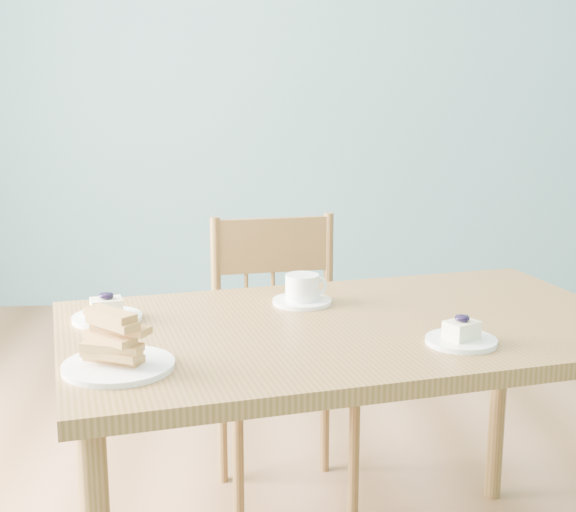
{
  "coord_description": "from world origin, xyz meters",
  "views": [
    {
      "loc": [
        -0.58,
        -2.01,
        1.27
      ],
      "look_at": [
        -0.46,
        -0.17,
        0.87
      ],
      "focal_mm": 50.0,
      "sensor_mm": 36.0,
      "label": 1
    }
  ],
  "objects": [
    {
      "name": "biscotti_plate",
      "position": [
        -0.82,
        -0.5,
        0.75
      ],
      "size": [
        0.22,
        0.22,
        0.12
      ],
      "rotation": [
        0.0,
        0.0,
        -0.37
      ],
      "color": "white",
      "rests_on": "dining_table"
    },
    {
      "name": "room",
      "position": [
        0.0,
        0.0,
        1.35
      ],
      "size": [
        5.01,
        5.01,
        2.71
      ],
      "color": "#9E6B4A",
      "rests_on": "ground"
    },
    {
      "name": "dining_chair",
      "position": [
        -0.45,
        0.28,
        0.44
      ],
      "size": [
        0.45,
        0.43,
        0.87
      ],
      "rotation": [
        0.0,
        0.0,
        0.16
      ],
      "color": "#8E5E36",
      "rests_on": "ground"
    },
    {
      "name": "dining_table",
      "position": [
        -0.32,
        -0.22,
        0.64
      ],
      "size": [
        1.47,
        1.04,
        0.71
      ],
      "rotation": [
        0.0,
        0.0,
        0.22
      ],
      "color": "#8E5E36",
      "rests_on": "ground"
    },
    {
      "name": "cheesecake_plate_far",
      "position": [
        -0.89,
        -0.17,
        0.73
      ],
      "size": [
        0.16,
        0.16,
        0.07
      ],
      "rotation": [
        0.0,
        0.0,
        0.26
      ],
      "color": "white",
      "rests_on": "dining_table"
    },
    {
      "name": "coffee_cup",
      "position": [
        -0.42,
        -0.05,
        0.75
      ],
      "size": [
        0.15,
        0.15,
        0.08
      ],
      "rotation": [
        0.0,
        0.0,
        0.23
      ],
      "color": "white",
      "rests_on": "dining_table"
    },
    {
      "name": "cheesecake_plate_near",
      "position": [
        -0.1,
        -0.39,
        0.73
      ],
      "size": [
        0.15,
        0.15,
        0.06
      ],
      "rotation": [
        0.0,
        0.0,
        0.52
      ],
      "color": "white",
      "rests_on": "dining_table"
    }
  ]
}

